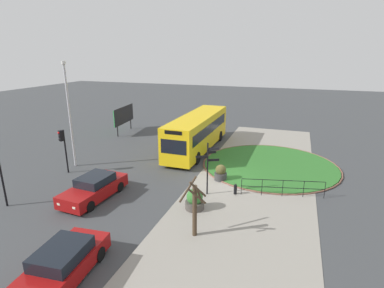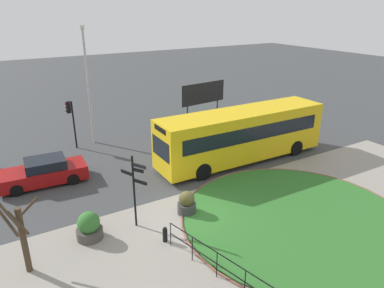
% 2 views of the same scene
% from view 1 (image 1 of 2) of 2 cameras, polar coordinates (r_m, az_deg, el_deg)
% --- Properties ---
extents(ground, '(120.00, 120.00, 0.00)m').
position_cam_1_polar(ground, '(21.70, 6.09, -6.67)').
color(ground, '#3D3F42').
extents(sidewalk_paving, '(32.00, 7.99, 0.02)m').
position_cam_1_polar(sidewalk_paving, '(21.38, 11.36, -7.26)').
color(sidewalk_paving, gray).
rests_on(sidewalk_paving, ground).
extents(grass_island, '(10.30, 10.30, 0.10)m').
position_cam_1_polar(grass_island, '(24.90, 14.39, -3.83)').
color(grass_island, '#2D6B28').
rests_on(grass_island, ground).
extents(grass_kerb_ring, '(10.61, 10.61, 0.11)m').
position_cam_1_polar(grass_kerb_ring, '(24.90, 14.39, -3.82)').
color(grass_kerb_ring, brown).
rests_on(grass_kerb_ring, ground).
extents(signpost_directional, '(0.65, 1.34, 3.41)m').
position_cam_1_polar(signpost_directional, '(18.73, 3.08, -3.84)').
color(signpost_directional, black).
rests_on(signpost_directional, ground).
extents(bollard_foreground, '(0.20, 0.20, 0.70)m').
position_cam_1_polar(bollard_foreground, '(19.54, 8.15, -8.36)').
color(bollard_foreground, black).
rests_on(bollard_foreground, ground).
extents(railing_grass_edge, '(1.20, 4.95, 1.10)m').
position_cam_1_polar(railing_grass_edge, '(19.73, 16.70, -7.56)').
color(railing_grass_edge, black).
rests_on(railing_grass_edge, ground).
extents(bus_yellow, '(11.16, 2.70, 3.21)m').
position_cam_1_polar(bus_yellow, '(27.55, 1.06, 2.37)').
color(bus_yellow, yellow).
rests_on(bus_yellow, ground).
extents(car_near_lane, '(4.73, 2.25, 1.36)m').
position_cam_1_polar(car_near_lane, '(13.77, -23.42, -20.22)').
color(car_near_lane, maroon).
rests_on(car_near_lane, ground).
extents(car_far_lane, '(4.65, 2.12, 1.42)m').
position_cam_1_polar(car_far_lane, '(19.68, -17.88, -7.88)').
color(car_far_lane, maroon).
rests_on(car_far_lane, ground).
extents(traffic_light_far, '(0.48, 0.32, 3.29)m').
position_cam_1_polar(traffic_light_far, '(23.79, -23.13, 0.37)').
color(traffic_light_far, black).
rests_on(traffic_light_far, ground).
extents(lamppost_tall, '(0.32, 0.32, 8.02)m').
position_cam_1_polar(lamppost_tall, '(24.71, -22.05, 5.56)').
color(lamppost_tall, '#B7B7BC').
rests_on(lamppost_tall, ground).
extents(billboard_left, '(4.62, 0.65, 2.92)m').
position_cam_1_polar(billboard_left, '(34.40, -12.70, 5.28)').
color(billboard_left, black).
rests_on(billboard_left, ground).
extents(planter_near_signpost, '(1.10, 1.10, 1.23)m').
position_cam_1_polar(planter_near_signpost, '(17.58, 0.51, -10.51)').
color(planter_near_signpost, '#47423D').
rests_on(planter_near_signpost, ground).
extents(planter_kerbside, '(0.87, 0.87, 1.15)m').
position_cam_1_polar(planter_kerbside, '(21.40, 5.40, -5.48)').
color(planter_kerbside, '#383838').
rests_on(planter_kerbside, ground).
extents(street_tree_bare, '(1.40, 1.40, 3.09)m').
position_cam_1_polar(street_tree_bare, '(14.73, 0.51, -11.58)').
color(street_tree_bare, '#423323').
rests_on(street_tree_bare, ground).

